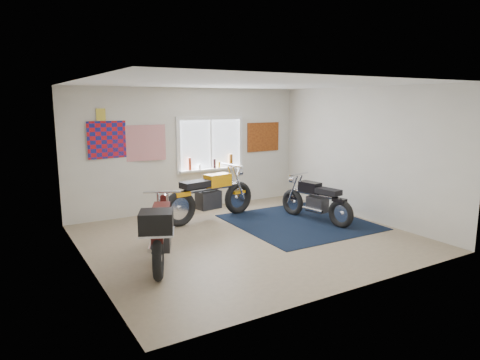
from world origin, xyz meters
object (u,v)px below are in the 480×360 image
yellow_triumph (210,196)px  black_chrome_bike (316,201)px  maroon_tourer (160,232)px  navy_rug (299,222)px

yellow_triumph → black_chrome_bike: 2.16m
yellow_triumph → maroon_tourer: size_ratio=1.15×
black_chrome_bike → maroon_tourer: bearing=91.3°
navy_rug → maroon_tourer: size_ratio=1.37×
navy_rug → maroon_tourer: 3.35m
navy_rug → yellow_triumph: bearing=142.5°
maroon_tourer → black_chrome_bike: bearing=-54.7°
yellow_triumph → black_chrome_bike: (1.80, -1.19, -0.08)m
navy_rug → black_chrome_bike: black_chrome_bike is taller
black_chrome_bike → maroon_tourer: 3.64m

